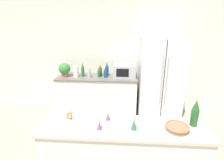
{
  "coord_description": "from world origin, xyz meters",
  "views": [
    {
      "loc": [
        0.09,
        -1.33,
        2.07
      ],
      "look_at": [
        -0.09,
        1.39,
        1.18
      ],
      "focal_mm": 28.0,
      "sensor_mm": 36.0,
      "label": 1
    }
  ],
  "objects_px": {
    "paper_towel_roll": "(76,72)",
    "refrigerator": "(160,79)",
    "wise_man_figurine_crimson": "(108,116)",
    "microwave": "(125,71)",
    "back_bottle_0": "(89,71)",
    "wise_man_figurine_purple": "(99,125)",
    "wine_bottle": "(195,113)",
    "back_bottle_3": "(83,70)",
    "back_bottle_4": "(105,73)",
    "wise_man_figurine_blue": "(134,123)",
    "back_bottle_5": "(99,72)",
    "back_bottle_2": "(101,70)",
    "potted_plant": "(65,69)",
    "back_bottle_1": "(107,69)",
    "fruit_bowl": "(177,127)"
  },
  "relations": [
    {
      "from": "back_bottle_2",
      "to": "back_bottle_5",
      "type": "distance_m",
      "value": 0.08
    },
    {
      "from": "wise_man_figurine_blue",
      "to": "back_bottle_1",
      "type": "bearing_deg",
      "value": 103.14
    },
    {
      "from": "back_bottle_4",
      "to": "wine_bottle",
      "type": "height_order",
      "value": "wine_bottle"
    },
    {
      "from": "paper_towel_roll",
      "to": "wise_man_figurine_crimson",
      "type": "bearing_deg",
      "value": -64.39
    },
    {
      "from": "back_bottle_5",
      "to": "wise_man_figurine_blue",
      "type": "distance_m",
      "value": 2.14
    },
    {
      "from": "wine_bottle",
      "to": "wise_man_figurine_crimson",
      "type": "bearing_deg",
      "value": 176.98
    },
    {
      "from": "fruit_bowl",
      "to": "wise_man_figurine_crimson",
      "type": "xyz_separation_m",
      "value": [
        -0.77,
        0.16,
        0.02
      ]
    },
    {
      "from": "back_bottle_0",
      "to": "back_bottle_2",
      "type": "relative_size",
      "value": 1.12
    },
    {
      "from": "microwave",
      "to": "back_bottle_5",
      "type": "height_order",
      "value": "microwave"
    },
    {
      "from": "back_bottle_0",
      "to": "back_bottle_5",
      "type": "distance_m",
      "value": 0.22
    },
    {
      "from": "microwave",
      "to": "back_bottle_3",
      "type": "distance_m",
      "value": 0.93
    },
    {
      "from": "back_bottle_5",
      "to": "wise_man_figurine_crimson",
      "type": "height_order",
      "value": "back_bottle_5"
    },
    {
      "from": "paper_towel_roll",
      "to": "back_bottle_5",
      "type": "bearing_deg",
      "value": 3.8
    },
    {
      "from": "back_bottle_4",
      "to": "wise_man_figurine_purple",
      "type": "bearing_deg",
      "value": -85.83
    },
    {
      "from": "back_bottle_4",
      "to": "microwave",
      "type": "bearing_deg",
      "value": 12.26
    },
    {
      "from": "wise_man_figurine_blue",
      "to": "back_bottle_5",
      "type": "bearing_deg",
      "value": 108.11
    },
    {
      "from": "back_bottle_4",
      "to": "wise_man_figurine_purple",
      "type": "relative_size",
      "value": 1.71
    },
    {
      "from": "paper_towel_roll",
      "to": "back_bottle_4",
      "type": "height_order",
      "value": "paper_towel_roll"
    },
    {
      "from": "wise_man_figurine_crimson",
      "to": "microwave",
      "type": "bearing_deg",
      "value": 84.07
    },
    {
      "from": "back_bottle_3",
      "to": "back_bottle_5",
      "type": "bearing_deg",
      "value": -0.88
    },
    {
      "from": "wise_man_figurine_purple",
      "to": "back_bottle_5",
      "type": "bearing_deg",
      "value": 98.01
    },
    {
      "from": "back_bottle_5",
      "to": "wise_man_figurine_crimson",
      "type": "relative_size",
      "value": 1.76
    },
    {
      "from": "microwave",
      "to": "back_bottle_3",
      "type": "relative_size",
      "value": 1.51
    },
    {
      "from": "paper_towel_roll",
      "to": "wise_man_figurine_crimson",
      "type": "height_order",
      "value": "paper_towel_roll"
    },
    {
      "from": "refrigerator",
      "to": "back_bottle_3",
      "type": "relative_size",
      "value": 5.72
    },
    {
      "from": "back_bottle_2",
      "to": "wise_man_figurine_crimson",
      "type": "distance_m",
      "value": 1.97
    },
    {
      "from": "back_bottle_2",
      "to": "back_bottle_3",
      "type": "xyz_separation_m",
      "value": [
        -0.39,
        -0.07,
        0.03
      ]
    },
    {
      "from": "back_bottle_1",
      "to": "wise_man_figurine_purple",
      "type": "distance_m",
      "value": 2.17
    },
    {
      "from": "back_bottle_1",
      "to": "fruit_bowl",
      "type": "distance_m",
      "value": 2.34
    },
    {
      "from": "microwave",
      "to": "wise_man_figurine_purple",
      "type": "xyz_separation_m",
      "value": [
        -0.27,
        -2.11,
        -0.05
      ]
    },
    {
      "from": "back_bottle_0",
      "to": "fruit_bowl",
      "type": "height_order",
      "value": "back_bottle_0"
    },
    {
      "from": "back_bottle_4",
      "to": "refrigerator",
      "type": "bearing_deg",
      "value": -0.34
    },
    {
      "from": "potted_plant",
      "to": "back_bottle_3",
      "type": "relative_size",
      "value": 0.97
    },
    {
      "from": "microwave",
      "to": "back_bottle_5",
      "type": "distance_m",
      "value": 0.57
    },
    {
      "from": "paper_towel_roll",
      "to": "wine_bottle",
      "type": "relative_size",
      "value": 0.77
    },
    {
      "from": "paper_towel_roll",
      "to": "refrigerator",
      "type": "bearing_deg",
      "value": -0.35
    },
    {
      "from": "back_bottle_0",
      "to": "back_bottle_2",
      "type": "height_order",
      "value": "back_bottle_0"
    },
    {
      "from": "potted_plant",
      "to": "back_bottle_1",
      "type": "height_order",
      "value": "back_bottle_1"
    },
    {
      "from": "paper_towel_roll",
      "to": "wise_man_figurine_purple",
      "type": "xyz_separation_m",
      "value": [
        0.8,
        -2.02,
        -0.03
      ]
    },
    {
      "from": "back_bottle_3",
      "to": "wise_man_figurine_crimson",
      "type": "height_order",
      "value": "back_bottle_3"
    },
    {
      "from": "wine_bottle",
      "to": "fruit_bowl",
      "type": "bearing_deg",
      "value": -152.57
    },
    {
      "from": "back_bottle_4",
      "to": "wine_bottle",
      "type": "bearing_deg",
      "value": -57.32
    },
    {
      "from": "back_bottle_4",
      "to": "back_bottle_2",
      "type": "bearing_deg",
      "value": 135.59
    },
    {
      "from": "paper_towel_roll",
      "to": "fruit_bowl",
      "type": "bearing_deg",
      "value": -50.41
    },
    {
      "from": "refrigerator",
      "to": "wise_man_figurine_purple",
      "type": "relative_size",
      "value": 13.32
    },
    {
      "from": "back_bottle_1",
      "to": "wise_man_figurine_blue",
      "type": "bearing_deg",
      "value": -76.86
    },
    {
      "from": "back_bottle_0",
      "to": "wise_man_figurine_purple",
      "type": "height_order",
      "value": "back_bottle_0"
    },
    {
      "from": "wise_man_figurine_blue",
      "to": "potted_plant",
      "type": "bearing_deg",
      "value": 125.4
    },
    {
      "from": "wise_man_figurine_blue",
      "to": "back_bottle_3",
      "type": "bearing_deg",
      "value": 116.8
    },
    {
      "from": "back_bottle_3",
      "to": "wise_man_figurine_blue",
      "type": "height_order",
      "value": "back_bottle_3"
    }
  ]
}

